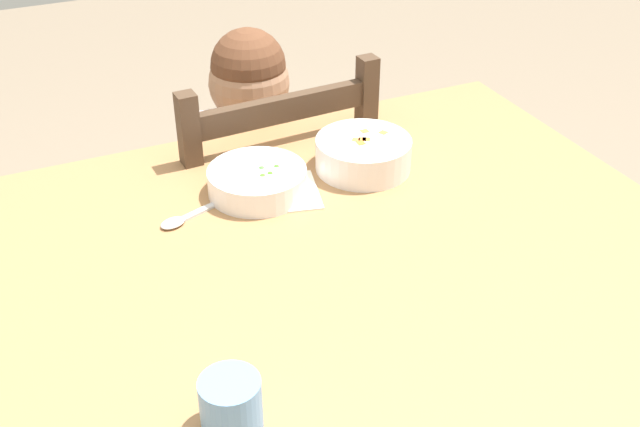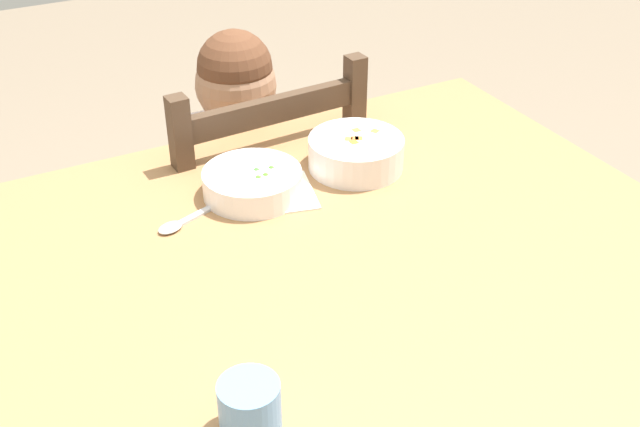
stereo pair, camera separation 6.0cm
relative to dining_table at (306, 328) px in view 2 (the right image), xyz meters
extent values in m
cube|color=#A27347|center=(0.00, 0.00, 0.08)|extent=(1.32, 1.01, 0.04)
cylinder|color=#A27347|center=(0.59, 0.43, -0.31)|extent=(0.07, 0.07, 0.74)
cube|color=#483425|center=(0.13, 0.61, -0.24)|extent=(0.44, 0.44, 0.02)
cube|color=#483425|center=(0.31, 0.80, -0.46)|extent=(0.04, 0.04, 0.43)
cube|color=#483425|center=(-0.07, 0.79, -0.46)|extent=(0.04, 0.04, 0.43)
cube|color=#483425|center=(0.33, 0.42, -0.46)|extent=(0.04, 0.04, 0.43)
cube|color=#483425|center=(-0.05, 0.41, -0.46)|extent=(0.04, 0.04, 0.43)
cube|color=#483425|center=(0.33, 0.42, 0.01)|extent=(0.04, 0.04, 0.48)
cube|color=#483425|center=(-0.05, 0.41, 0.01)|extent=(0.04, 0.04, 0.48)
cube|color=#483425|center=(0.14, 0.42, 0.17)|extent=(0.36, 0.04, 0.05)
cube|color=#483425|center=(0.14, 0.42, 0.03)|extent=(0.36, 0.04, 0.05)
cube|color=white|center=(0.13, 0.58, -0.07)|extent=(0.22, 0.14, 0.32)
sphere|color=#A9795B|center=(0.13, 0.58, 0.17)|extent=(0.17, 0.17, 0.17)
sphere|color=brown|center=(0.13, 0.58, 0.20)|extent=(0.16, 0.16, 0.16)
cylinder|color=#3F4C72|center=(0.07, 0.46, -0.45)|extent=(0.07, 0.07, 0.45)
cylinder|color=#3F4C72|center=(0.18, 0.46, -0.45)|extent=(0.07, 0.07, 0.45)
cylinder|color=white|center=(0.00, 0.48, 0.01)|extent=(0.06, 0.24, 0.13)
cylinder|color=white|center=(0.26, 0.48, 0.01)|extent=(0.06, 0.24, 0.13)
cylinder|color=white|center=(0.03, 0.26, 0.13)|extent=(0.18, 0.18, 0.05)
cylinder|color=white|center=(0.03, 0.26, 0.11)|extent=(0.08, 0.08, 0.01)
cylinder|color=#54A531|center=(0.03, 0.26, 0.13)|extent=(0.14, 0.14, 0.03)
sphere|color=#53B12D|center=(0.03, 0.23, 0.15)|extent=(0.01, 0.01, 0.01)
sphere|color=#4CAC25|center=(0.04, 0.23, 0.15)|extent=(0.01, 0.01, 0.01)
sphere|color=green|center=(0.06, 0.25, 0.15)|extent=(0.01, 0.01, 0.01)
sphere|color=#4B9939|center=(0.04, 0.26, 0.15)|extent=(0.01, 0.01, 0.01)
cylinder|color=white|center=(0.23, 0.26, 0.13)|extent=(0.18, 0.18, 0.06)
cylinder|color=white|center=(0.23, 0.26, 0.11)|extent=(0.08, 0.08, 0.01)
cylinder|color=orange|center=(0.23, 0.26, 0.14)|extent=(0.15, 0.15, 0.03)
cube|color=orange|center=(0.24, 0.25, 0.16)|extent=(0.02, 0.02, 0.01)
cube|color=orange|center=(0.25, 0.29, 0.16)|extent=(0.01, 0.01, 0.01)
cube|color=orange|center=(0.28, 0.27, 0.16)|extent=(0.02, 0.02, 0.01)
cube|color=orange|center=(0.22, 0.26, 0.16)|extent=(0.02, 0.02, 0.01)
cube|color=orange|center=(0.22, 0.25, 0.16)|extent=(0.01, 0.01, 0.01)
cube|color=orange|center=(0.23, 0.26, 0.16)|extent=(0.02, 0.02, 0.01)
cube|color=silver|center=(-0.08, 0.24, 0.11)|extent=(0.09, 0.04, 0.00)
ellipsoid|color=silver|center=(-0.14, 0.22, 0.11)|extent=(0.05, 0.04, 0.01)
cylinder|color=#669EDC|center=(-0.19, -0.24, 0.14)|extent=(0.07, 0.07, 0.07)
cube|color=white|center=(0.05, 0.24, 0.10)|extent=(0.17, 0.16, 0.00)
camera|label=1|loc=(-0.37, -0.88, 0.84)|focal=44.40mm
camera|label=2|loc=(-0.43, -0.85, 0.84)|focal=44.40mm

